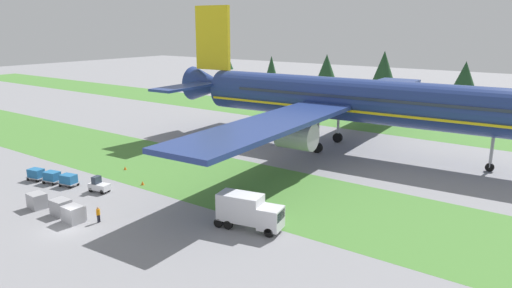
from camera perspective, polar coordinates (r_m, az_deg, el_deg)
name	(u,v)px	position (r m, az deg, el deg)	size (l,w,h in m)	color
ground_plane	(68,229)	(51.92, -21.94, -9.59)	(400.00, 400.00, 0.00)	gray
grass_strip_near	(208,176)	(64.69, -5.87, -3.88)	(320.00, 17.76, 0.01)	#4C8438
grass_strip_far	(354,120)	(103.79, 11.87, 2.83)	(320.00, 17.76, 0.01)	#4C8438
airliner	(343,99)	(77.45, 10.62, 5.42)	(63.35, 78.08, 23.63)	navy
baggage_tug	(99,186)	(61.30, -18.62, -4.83)	(2.80, 1.79, 1.97)	silver
cargo_dolly_lead	(69,179)	(64.70, -21.90, -4.02)	(2.45, 1.90, 1.55)	#A3A3A8
cargo_dolly_second	(52,176)	(66.78, -23.62, -3.64)	(2.45, 1.90, 1.55)	#A3A3A8
cargo_dolly_third	(36,174)	(68.91, -25.25, -3.28)	(2.45, 1.90, 1.55)	#A3A3A8
catering_truck	(248,211)	(47.61, -0.92, -8.12)	(7.28, 3.66, 3.58)	silver
ground_crew_marshaller	(98,214)	(52.09, -18.68, -8.08)	(0.36, 0.55, 1.74)	black
uld_container_0	(37,201)	(58.69, -25.15, -6.27)	(2.00, 1.60, 1.71)	#A3A3A8
uld_container_1	(74,214)	(53.40, -21.29, -7.94)	(2.00, 1.60, 1.57)	#A3A3A8
uld_container_2	(61,207)	(55.64, -22.69, -7.11)	(2.00, 1.60, 1.71)	#A3A3A8
uld_container_3	(73,214)	(53.06, -21.43, -7.98)	(2.00, 1.60, 1.79)	#A3A3A8
taxiway_marker_0	(143,183)	(62.47, -13.67, -4.65)	(0.44, 0.44, 0.51)	orange
taxiway_marker_1	(125,168)	(69.56, -15.67, -2.84)	(0.44, 0.44, 0.48)	orange
distant_tree_line	(428,71)	(147.15, 20.29, 8.40)	(150.22, 9.47, 12.55)	#4C3823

